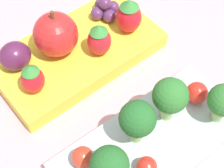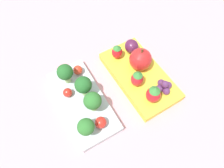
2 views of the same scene
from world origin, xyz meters
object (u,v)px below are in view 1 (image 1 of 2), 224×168
cherry_tomato_1 (197,93)px  plum (15,56)px  bento_box_fruit (79,52)px  cherry_tomato_0 (83,157)px  strawberry_1 (99,40)px  strawberry_2 (32,78)px  strawberry_0 (129,16)px  grape_cluster (105,9)px  bento_box_savoury (151,144)px  broccoli_floret_2 (170,97)px  broccoli_floret_3 (110,166)px  broccoli_floret_0 (140,118)px  broccoli_floret_1 (223,101)px  apple (56,34)px  cherry_tomato_2 (147,167)px

cherry_tomato_1 → plum: plum is taller
bento_box_fruit → cherry_tomato_0: 0.16m
strawberry_1 → strawberry_2: bearing=7.5°
strawberry_0 → grape_cluster: 0.04m
bento_box_savoury → strawberry_2: strawberry_2 is taller
broccoli_floret_2 → broccoli_floret_3: size_ratio=1.03×
plum → grape_cluster: size_ratio=0.92×
cherry_tomato_0 → bento_box_savoury: bearing=169.1°
bento_box_savoury → broccoli_floret_2: size_ratio=3.78×
broccoli_floret_2 → strawberry_0: size_ratio=1.18×
broccoli_floret_0 → broccoli_floret_1: 0.09m
bento_box_savoury → strawberry_0: bearing=-112.2°
cherry_tomato_1 → apple: 0.18m
broccoli_floret_2 → cherry_tomato_0: bearing=2.2°
bento_box_fruit → plum: (0.08, -0.01, 0.03)m
apple → strawberry_1: (-0.04, 0.03, -0.01)m
bento_box_savoury → broccoli_floret_0: size_ratio=3.81×
broccoli_floret_3 → apple: apple is taller
broccoli_floret_0 → cherry_tomato_1: size_ratio=2.33×
cherry_tomato_2 → apple: bearing=-87.0°
broccoli_floret_0 → apple: size_ratio=0.91×
cherry_tomato_2 → apple: (0.01, -0.19, 0.02)m
strawberry_2 → plum: strawberry_2 is taller
broccoli_floret_2 → broccoli_floret_3: (0.09, 0.04, -0.00)m
broccoli_floret_3 → cherry_tomato_0: size_ratio=2.49×
strawberry_0 → grape_cluster: bearing=-69.6°
cherry_tomato_1 → strawberry_1: size_ratio=0.55×
apple → grape_cluster: (-0.08, -0.02, -0.02)m
cherry_tomato_2 → bento_box_fruit: bearing=-94.4°
cherry_tomato_1 → plum: size_ratio=0.66×
cherry_tomato_1 → bento_box_savoury: bearing=15.2°
strawberry_1 → grape_cluster: strawberry_1 is taller
strawberry_0 → cherry_tomato_0: bearing=44.8°
strawberry_0 → strawberry_2: (0.15, 0.03, -0.00)m
bento_box_savoury → cherry_tomato_1: cherry_tomato_1 is taller
grape_cluster → strawberry_0: bearing=110.4°
grape_cluster → strawberry_1: bearing=54.7°
cherry_tomato_1 → broccoli_floret_0: bearing=5.4°
cherry_tomato_1 → cherry_tomato_2: (0.10, 0.05, -0.00)m
apple → strawberry_0: apple is taller
cherry_tomato_0 → strawberry_1: size_ratio=0.51×
bento_box_savoury → broccoli_floret_3: 0.08m
broccoli_floret_3 → grape_cluster: 0.23m
cherry_tomato_1 → plum: bearing=-42.1°
broccoli_floret_1 → strawberry_1: broccoli_floret_1 is taller
cherry_tomato_2 → strawberry_1: size_ratio=0.47×
broccoli_floret_0 → cherry_tomato_0: broccoli_floret_0 is taller
broccoli_floret_0 → grape_cluster: 0.19m
broccoli_floret_1 → plum: (0.17, -0.18, -0.01)m
broccoli_floret_3 → broccoli_floret_1: bearing=-178.3°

